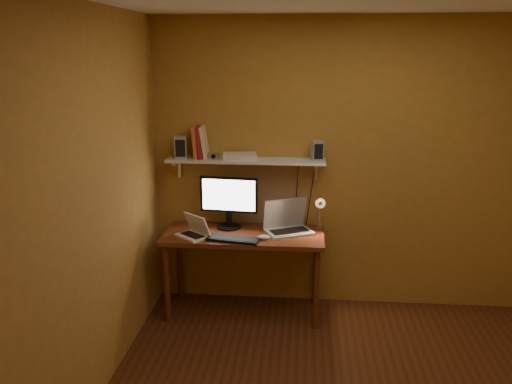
# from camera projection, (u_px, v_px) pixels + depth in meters

# --- Properties ---
(room) EXTENTS (3.44, 3.24, 2.64)m
(room) POSITION_uv_depth(u_px,v_px,m) (359.00, 220.00, 3.29)
(room) COLOR #522A15
(room) RESTS_ON ground
(desk) EXTENTS (1.40, 0.60, 0.75)m
(desk) POSITION_uv_depth(u_px,v_px,m) (244.00, 243.00, 4.76)
(desk) COLOR brown
(desk) RESTS_ON ground
(wall_shelf) EXTENTS (1.40, 0.25, 0.21)m
(wall_shelf) POSITION_uv_depth(u_px,v_px,m) (246.00, 161.00, 4.77)
(wall_shelf) COLOR silver
(wall_shelf) RESTS_ON room
(monitor) EXTENTS (0.52, 0.24, 0.47)m
(monitor) POSITION_uv_depth(u_px,v_px,m) (229.00, 200.00, 4.82)
(monitor) COLOR black
(monitor) RESTS_ON desk
(laptop) EXTENTS (0.47, 0.42, 0.29)m
(laptop) POSITION_uv_depth(u_px,v_px,m) (287.00, 223.00, 4.77)
(laptop) COLOR #9A9DA2
(laptop) RESTS_ON desk
(netbook) EXTENTS (0.33, 0.32, 0.20)m
(netbook) POSITION_uv_depth(u_px,v_px,m) (195.00, 231.00, 4.64)
(netbook) COLOR white
(netbook) RESTS_ON desk
(keyboard) EXTENTS (0.46, 0.22, 0.02)m
(keyboard) POSITION_uv_depth(u_px,v_px,m) (233.00, 239.00, 4.55)
(keyboard) COLOR black
(keyboard) RESTS_ON desk
(mouse) EXTENTS (0.11, 0.08, 0.04)m
(mouse) POSITION_uv_depth(u_px,v_px,m) (264.00, 237.00, 4.58)
(mouse) COLOR white
(mouse) RESTS_ON desk
(desk_lamp) EXTENTS (0.09, 0.23, 0.38)m
(desk_lamp) POSITION_uv_depth(u_px,v_px,m) (320.00, 208.00, 4.74)
(desk_lamp) COLOR silver
(desk_lamp) RESTS_ON desk
(speaker_left) EXTENTS (0.12, 0.12, 0.19)m
(speaker_left) POSITION_uv_depth(u_px,v_px,m) (181.00, 147.00, 4.78)
(speaker_left) COLOR #9A9DA2
(speaker_left) RESTS_ON wall_shelf
(speaker_right) EXTENTS (0.11, 0.11, 0.17)m
(speaker_right) POSITION_uv_depth(u_px,v_px,m) (317.00, 150.00, 4.69)
(speaker_right) COLOR #9A9DA2
(speaker_right) RESTS_ON wall_shelf
(books) EXTENTS (0.15, 0.19, 0.28)m
(books) POSITION_uv_depth(u_px,v_px,m) (200.00, 142.00, 4.78)
(books) COLOR #D05F2E
(books) RESTS_ON wall_shelf
(shelf_camera) EXTENTS (0.10, 0.05, 0.06)m
(shelf_camera) POSITION_uv_depth(u_px,v_px,m) (214.00, 156.00, 4.73)
(shelf_camera) COLOR silver
(shelf_camera) RESTS_ON wall_shelf
(router) EXTENTS (0.32, 0.24, 0.05)m
(router) POSITION_uv_depth(u_px,v_px,m) (240.00, 156.00, 4.75)
(router) COLOR white
(router) RESTS_ON wall_shelf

